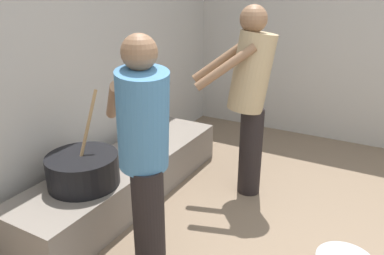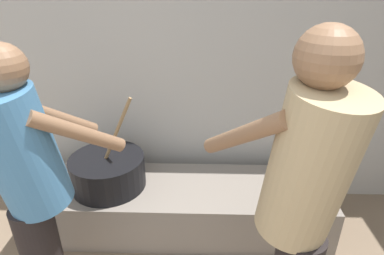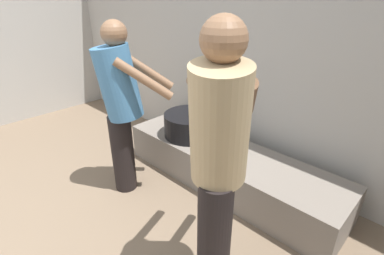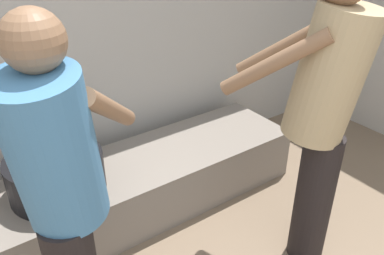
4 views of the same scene
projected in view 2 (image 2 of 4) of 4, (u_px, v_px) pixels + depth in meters
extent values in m
cube|color=#ADA8A0|center=(125.00, 67.00, 2.49)|extent=(5.75, 0.20, 2.21)
cube|color=slate|center=(178.00, 205.00, 2.41)|extent=(2.19, 0.60, 0.36)
cylinder|color=black|center=(108.00, 172.00, 2.29)|extent=(0.53, 0.53, 0.23)
cylinder|color=#937047|center=(116.00, 132.00, 2.15)|extent=(0.25, 0.02, 0.51)
cylinder|color=teal|center=(22.00, 152.00, 1.44)|extent=(0.48, 0.48, 0.63)
sphere|color=brown|center=(2.00, 67.00, 1.28)|extent=(0.20, 0.20, 0.20)
cylinder|color=brown|center=(80.00, 133.00, 1.47)|extent=(0.36, 0.38, 0.34)
cylinder|color=brown|center=(55.00, 117.00, 1.64)|extent=(0.36, 0.38, 0.34)
cylinder|color=tan|center=(309.00, 167.00, 1.20)|extent=(0.46, 0.49, 0.67)
sphere|color=brown|center=(327.00, 57.00, 1.03)|extent=(0.22, 0.22, 0.22)
cylinder|color=brown|center=(289.00, 121.00, 1.42)|extent=(0.32, 0.44, 0.36)
cylinder|color=brown|center=(242.00, 135.00, 1.29)|extent=(0.32, 0.44, 0.36)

